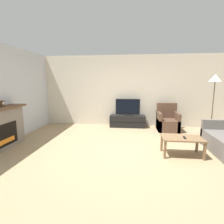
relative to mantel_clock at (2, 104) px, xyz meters
The scene contains 9 objects.
ground_plane 3.22m from the mantel_clock, ahead, with size 24.00×24.00×0.00m, color #9E8460.
wall_back 4.11m from the mantel_clock, 42.96° to the left, with size 12.00×0.06×2.70m.
mantel_clock is the anchor object (origin of this frame).
tv_stand 4.07m from the mantel_clock, 39.27° to the left, with size 1.33×0.44×0.45m.
tv 3.99m from the mantel_clock, 39.24° to the left, with size 0.91×0.18×0.62m.
armchair 5.07m from the mantel_clock, 26.12° to the left, with size 0.70×0.76×0.94m.
coffee_table 4.45m from the mantel_clock, ahead, with size 0.91×0.53×0.43m.
remote 4.48m from the mantel_clock, ahead, with size 0.05×0.15×0.02m.
floor_lamp 5.76m from the mantel_clock, 13.61° to the left, with size 0.37×0.37×1.90m.
Camera 1 is at (0.22, -4.13, 1.64)m, focal length 28.00 mm.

